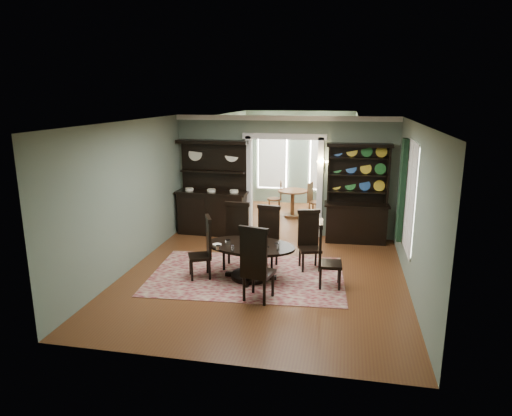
{
  "coord_description": "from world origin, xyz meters",
  "views": [
    {
      "loc": [
        1.5,
        -8.21,
        3.49
      ],
      "look_at": [
        -0.24,
        0.6,
        1.26
      ],
      "focal_mm": 32.0,
      "sensor_mm": 36.0,
      "label": 1
    }
  ],
  "objects_px": {
    "welsh_dresser": "(356,207)",
    "dining_table": "(251,255)",
    "parlor_table": "(293,199)",
    "sideboard": "(213,202)"
  },
  "relations": [
    {
      "from": "sideboard",
      "to": "welsh_dresser",
      "type": "relative_size",
      "value": 1.0
    },
    {
      "from": "parlor_table",
      "to": "dining_table",
      "type": "bearing_deg",
      "value": -93.01
    },
    {
      "from": "dining_table",
      "to": "welsh_dresser",
      "type": "distance_m",
      "value": 3.47
    },
    {
      "from": "welsh_dresser",
      "to": "dining_table",
      "type": "bearing_deg",
      "value": -128.81
    },
    {
      "from": "sideboard",
      "to": "welsh_dresser",
      "type": "bearing_deg",
      "value": 1.74
    },
    {
      "from": "parlor_table",
      "to": "welsh_dresser",
      "type": "bearing_deg",
      "value": -47.92
    },
    {
      "from": "dining_table",
      "to": "welsh_dresser",
      "type": "relative_size",
      "value": 0.78
    },
    {
      "from": "dining_table",
      "to": "parlor_table",
      "type": "xyz_separation_m",
      "value": [
        0.25,
        4.76,
        0.04
      ]
    },
    {
      "from": "welsh_dresser",
      "to": "parlor_table",
      "type": "xyz_separation_m",
      "value": [
        -1.78,
        1.97,
        -0.34
      ]
    },
    {
      "from": "dining_table",
      "to": "sideboard",
      "type": "bearing_deg",
      "value": 126.68
    }
  ]
}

